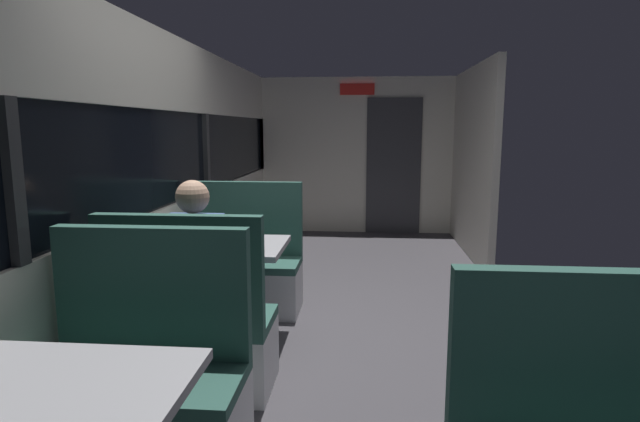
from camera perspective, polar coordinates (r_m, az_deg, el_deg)
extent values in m
cube|color=#423F44|center=(3.87, 2.86, -14.81)|extent=(3.30, 9.20, 0.02)
cube|color=beige|center=(4.02, -18.41, -7.01)|extent=(0.08, 8.40, 0.95)
cube|color=beige|center=(3.89, -19.58, 15.13)|extent=(0.08, 8.40, 0.60)
cube|color=black|center=(3.88, -19.18, 5.16)|extent=(0.03, 8.40, 0.75)
cube|color=#2D2D30|center=(2.65, -30.93, 2.73)|extent=(0.06, 0.08, 0.75)
cube|color=#2D2D30|center=(5.18, -12.56, 6.34)|extent=(0.06, 0.08, 0.75)
cube|color=#2D2D30|center=(7.89, -6.44, 7.40)|extent=(0.06, 0.08, 0.75)
cube|color=beige|center=(7.74, 4.07, 6.11)|extent=(2.90, 0.08, 2.30)
cube|color=#333338|center=(7.72, 8.15, 4.91)|extent=(0.80, 0.04, 2.00)
cube|color=red|center=(7.69, 4.15, 13.32)|extent=(0.50, 0.03, 0.16)
cube|color=beige|center=(6.68, 16.49, 5.27)|extent=(0.08, 2.40, 2.30)
cube|color=#99999E|center=(1.95, -28.35, -17.53)|extent=(0.90, 0.70, 0.04)
cube|color=#2D564C|center=(2.60, -19.51, -17.46)|extent=(0.95, 0.50, 0.06)
cube|color=#2D564C|center=(2.64, -18.04, -8.61)|extent=(0.95, 0.08, 0.65)
cylinder|color=#9E9EA3|center=(3.87, -10.65, -9.25)|extent=(0.10, 0.10, 0.70)
cube|color=#99999E|center=(3.77, -10.82, -3.90)|extent=(0.90, 0.70, 0.04)
cube|color=silver|center=(3.34, -13.70, -15.29)|extent=(0.95, 0.50, 0.39)
cube|color=#2D564C|center=(3.25, -13.85, -11.67)|extent=(0.95, 0.50, 0.06)
cube|color=#2D564C|center=(2.95, -15.43, -6.62)|extent=(0.95, 0.08, 0.65)
cube|color=silver|center=(4.52, -8.34, -8.52)|extent=(0.95, 0.50, 0.39)
cube|color=#2D564C|center=(4.46, -8.41, -5.76)|extent=(0.95, 0.50, 0.06)
cube|color=#2D564C|center=(4.58, -7.91, -0.80)|extent=(0.95, 0.08, 0.65)
cube|color=#2D564C|center=(2.04, 27.86, -14.65)|extent=(0.95, 0.08, 0.65)
cube|color=#26262D|center=(3.32, -13.72, -14.82)|extent=(0.30, 0.36, 0.45)
cube|color=#3F598C|center=(3.20, -13.79, -5.82)|extent=(0.34, 0.22, 0.60)
sphere|color=tan|center=(3.14, -13.96, 1.53)|extent=(0.20, 0.20, 0.20)
cylinder|color=#3F598C|center=(3.42, -16.03, -4.57)|extent=(0.07, 0.28, 0.07)
cylinder|color=#3F598C|center=(3.30, -9.51, -4.84)|extent=(0.07, 0.28, 0.07)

